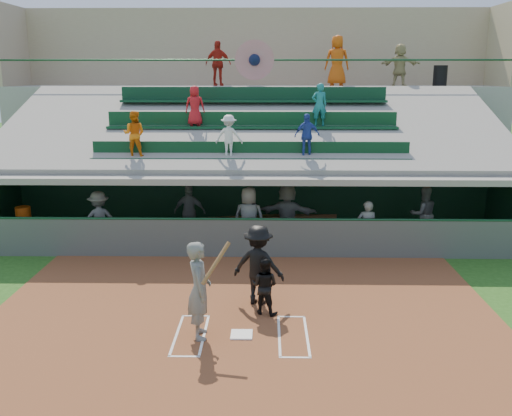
{
  "coord_description": "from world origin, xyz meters",
  "views": [
    {
      "loc": [
        0.49,
        -10.46,
        5.11
      ],
      "look_at": [
        0.22,
        3.5,
        1.8
      ],
      "focal_mm": 40.0,
      "sensor_mm": 36.0,
      "label": 1
    }
  ],
  "objects_px": {
    "trash_bin": "(440,76)",
    "white_table": "(22,233)",
    "batter_at_plate": "(199,290)",
    "water_cooler": "(23,214)",
    "home_plate": "(242,334)",
    "catcher": "(264,286)"
  },
  "relations": [
    {
      "from": "trash_bin",
      "to": "white_table",
      "type": "bearing_deg",
      "value": -154.51
    },
    {
      "from": "batter_at_plate",
      "to": "water_cooler",
      "type": "xyz_separation_m",
      "value": [
        -6.06,
        6.17,
        -0.04
      ]
    },
    {
      "from": "batter_at_plate",
      "to": "white_table",
      "type": "height_order",
      "value": "batter_at_plate"
    },
    {
      "from": "white_table",
      "to": "trash_bin",
      "type": "bearing_deg",
      "value": 47.62
    },
    {
      "from": "home_plate",
      "to": "batter_at_plate",
      "type": "height_order",
      "value": "batter_at_plate"
    },
    {
      "from": "water_cooler",
      "to": "trash_bin",
      "type": "bearing_deg",
      "value": 25.43
    },
    {
      "from": "white_table",
      "to": "water_cooler",
      "type": "distance_m",
      "value": 0.58
    },
    {
      "from": "water_cooler",
      "to": "trash_bin",
      "type": "distance_m",
      "value": 16.28
    },
    {
      "from": "home_plate",
      "to": "trash_bin",
      "type": "relative_size",
      "value": 0.53
    },
    {
      "from": "home_plate",
      "to": "trash_bin",
      "type": "height_order",
      "value": "trash_bin"
    },
    {
      "from": "water_cooler",
      "to": "trash_bin",
      "type": "height_order",
      "value": "trash_bin"
    },
    {
      "from": "white_table",
      "to": "home_plate",
      "type": "bearing_deg",
      "value": -19.08
    },
    {
      "from": "catcher",
      "to": "trash_bin",
      "type": "xyz_separation_m",
      "value": [
        6.91,
        11.79,
        4.36
      ]
    },
    {
      "from": "water_cooler",
      "to": "white_table",
      "type": "bearing_deg",
      "value": -142.45
    },
    {
      "from": "home_plate",
      "to": "catcher",
      "type": "distance_m",
      "value": 1.33
    },
    {
      "from": "home_plate",
      "to": "water_cooler",
      "type": "bearing_deg",
      "value": 138.35
    },
    {
      "from": "batter_at_plate",
      "to": "trash_bin",
      "type": "relative_size",
      "value": 2.41
    },
    {
      "from": "batter_at_plate",
      "to": "trash_bin",
      "type": "height_order",
      "value": "trash_bin"
    },
    {
      "from": "home_plate",
      "to": "water_cooler",
      "type": "distance_m",
      "value": 9.25
    },
    {
      "from": "home_plate",
      "to": "white_table",
      "type": "relative_size",
      "value": 0.54
    },
    {
      "from": "white_table",
      "to": "trash_bin",
      "type": "height_order",
      "value": "trash_bin"
    },
    {
      "from": "white_table",
      "to": "catcher",
      "type": "bearing_deg",
      "value": -11.87
    }
  ]
}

